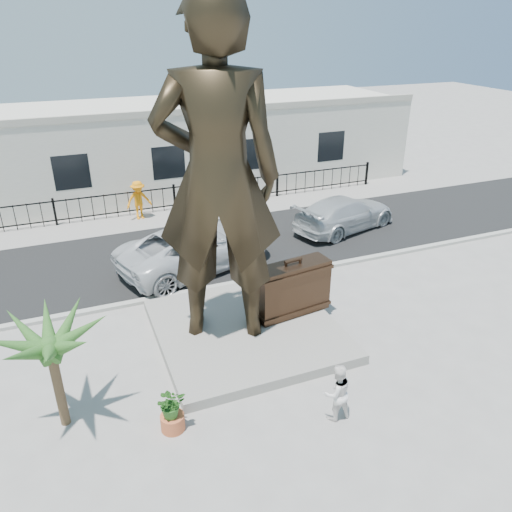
{
  "coord_description": "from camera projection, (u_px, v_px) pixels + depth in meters",
  "views": [
    {
      "loc": [
        -4.86,
        -10.21,
        8.64
      ],
      "look_at": [
        0.0,
        2.0,
        2.3
      ],
      "focal_mm": 35.0,
      "sensor_mm": 36.0,
      "label": 1
    }
  ],
  "objects": [
    {
      "name": "plinth",
      "position": [
        247.0,
        330.0,
        14.95
      ],
      "size": [
        5.2,
        5.2,
        0.3
      ],
      "primitive_type": "cube",
      "color": "gray",
      "rests_on": "ground"
    },
    {
      "name": "palm_tree",
      "position": [
        66.0,
        423.0,
        11.74
      ],
      "size": [
        1.8,
        1.8,
        3.2
      ],
      "primitive_type": null,
      "color": "#2C5820",
      "rests_on": "ground"
    },
    {
      "name": "statue",
      "position": [
        217.0,
        179.0,
        12.81
      ],
      "size": [
        3.87,
        3.18,
        9.13
      ],
      "primitive_type": "imported",
      "rotation": [
        0.0,
        0.0,
        2.8
      ],
      "color": "black",
      "rests_on": "plinth"
    },
    {
      "name": "planter",
      "position": [
        173.0,
        422.0,
        11.49
      ],
      "size": [
        0.56,
        0.56,
        0.4
      ],
      "primitive_type": "cylinder",
      "color": "#C15A33",
      "rests_on": "ground"
    },
    {
      "name": "worker",
      "position": [
        139.0,
        200.0,
        23.13
      ],
      "size": [
        1.26,
        0.83,
        1.82
      ],
      "primitive_type": "imported",
      "rotation": [
        0.0,
        0.0,
        0.14
      ],
      "color": "orange",
      "rests_on": "far_sidewalk"
    },
    {
      "name": "building",
      "position": [
        154.0,
        147.0,
        27.19
      ],
      "size": [
        28.0,
        7.0,
        4.4
      ],
      "primitive_type": "cube",
      "color": "silver",
      "rests_on": "ground"
    },
    {
      "name": "fence",
      "position": [
        174.0,
        198.0,
        24.37
      ],
      "size": [
        22.0,
        0.1,
        1.2
      ],
      "primitive_type": "cube",
      "color": "black",
      "rests_on": "ground"
    },
    {
      "name": "street",
      "position": [
        202.0,
        247.0,
        20.61
      ],
      "size": [
        40.0,
        7.0,
        0.01
      ],
      "primitive_type": "cube",
      "color": "black",
      "rests_on": "ground"
    },
    {
      "name": "ground",
      "position": [
        282.0,
        359.0,
        13.92
      ],
      "size": [
        100.0,
        100.0,
        0.0
      ],
      "primitive_type": "plane",
      "color": "#9E9991",
      "rests_on": "ground"
    },
    {
      "name": "curb",
      "position": [
        230.0,
        284.0,
        17.66
      ],
      "size": [
        40.0,
        0.25,
        0.12
      ],
      "primitive_type": "cube",
      "color": "#A5A399",
      "rests_on": "ground"
    },
    {
      "name": "far_sidewalk",
      "position": [
        179.0,
        215.0,
        23.96
      ],
      "size": [
        40.0,
        2.5,
        0.02
      ],
      "primitive_type": "cube",
      "color": "#9E9991",
      "rests_on": "ground"
    },
    {
      "name": "tourist",
      "position": [
        337.0,
        392.0,
        11.6
      ],
      "size": [
        0.73,
        0.57,
        1.48
      ],
      "primitive_type": "imported",
      "rotation": [
        0.0,
        0.0,
        3.15
      ],
      "color": "white",
      "rests_on": "ground"
    },
    {
      "name": "shrub",
      "position": [
        171.0,
        403.0,
        11.24
      ],
      "size": [
        0.67,
        0.59,
        0.73
      ],
      "primitive_type": "imported",
      "rotation": [
        0.0,
        0.0,
        0.02
      ],
      "color": "#2A5F1F",
      "rests_on": "planter"
    },
    {
      "name": "suitcase",
      "position": [
        292.0,
        289.0,
        15.22
      ],
      "size": [
        2.44,
        1.06,
        1.66
      ],
      "primitive_type": "cube",
      "rotation": [
        0.0,
        0.0,
        0.13
      ],
      "color": "#312015",
      "rests_on": "plinth"
    },
    {
      "name": "car_silver",
      "position": [
        345.0,
        213.0,
        22.1
      ],
      "size": [
        5.45,
        3.4,
        1.47
      ],
      "primitive_type": "imported",
      "rotation": [
        0.0,
        0.0,
        1.85
      ],
      "color": "#B6BABB",
      "rests_on": "street"
    },
    {
      "name": "car_white",
      "position": [
        196.0,
        247.0,
        18.64
      ],
      "size": [
        6.49,
        4.42,
        1.65
      ],
      "primitive_type": "imported",
      "rotation": [
        0.0,
        0.0,
        1.88
      ],
      "color": "silver",
      "rests_on": "street"
    }
  ]
}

